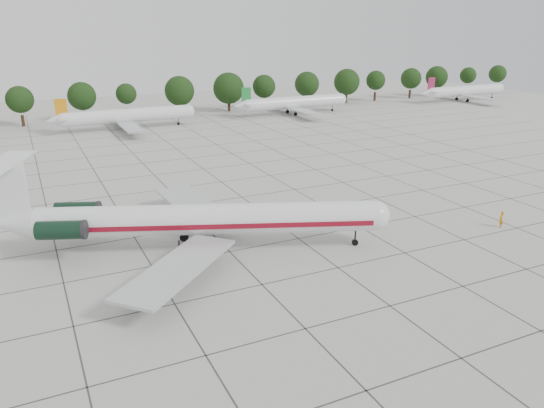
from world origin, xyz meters
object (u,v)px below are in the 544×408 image
object	(u,v)px
main_airliner	(186,219)
bg_airliner_c	(127,116)
bg_airliner_d	(294,103)
ground_crew	(501,219)
bg_airliner_e	(465,91)

from	to	relation	value
main_airliner	bg_airliner_c	size ratio (longest dim) A/B	1.38
bg_airliner_d	ground_crew	bearing A→B (deg)	-101.08
main_airliner	bg_airliner_d	xyz separation A→B (m)	(49.89, 71.09, -0.44)
ground_crew	bg_airliner_d	distance (m)	81.90
bg_airliner_d	bg_airliner_e	distance (m)	57.47
main_airliner	bg_airliner_e	size ratio (longest dim) A/B	1.38
bg_airliner_e	bg_airliner_d	bearing A→B (deg)	179.74
main_airliner	bg_airliner_c	world-z (taller)	main_airliner
main_airliner	bg_airliner_e	world-z (taller)	main_airliner
bg_airliner_d	bg_airliner_c	bearing A→B (deg)	-177.28
ground_crew	bg_airliner_e	distance (m)	108.52
bg_airliner_c	bg_airliner_e	xyz separation A→B (m)	(99.90, 1.76, 0.00)
main_airliner	bg_airliner_c	xyz separation A→B (m)	(7.46, 69.07, -0.44)
bg_airliner_e	bg_airliner_c	bearing A→B (deg)	-178.99
bg_airliner_d	bg_airliner_e	xyz separation A→B (m)	(57.47, -0.26, 0.00)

